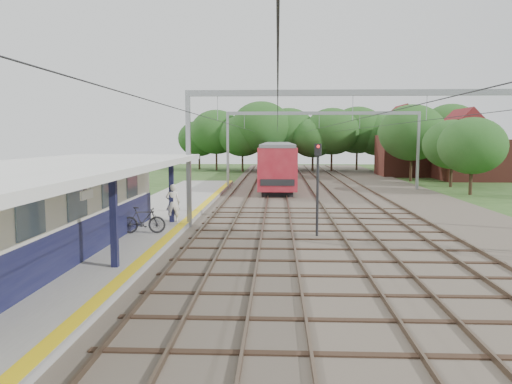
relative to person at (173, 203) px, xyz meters
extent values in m
plane|color=#2D4C1E|center=(5.84, -15.00, -1.33)|extent=(160.00, 160.00, 0.00)
cube|color=#473D33|center=(9.84, 15.00, -1.28)|extent=(18.00, 90.00, 0.10)
cube|color=gray|center=(-1.66, -1.00, -1.15)|extent=(5.00, 52.00, 0.35)
cube|color=yellow|center=(0.59, -1.00, -0.97)|extent=(0.45, 52.00, 0.01)
cube|color=beige|center=(-3.06, -8.00, 0.72)|extent=(3.20, 18.00, 3.40)
cube|color=#101234|center=(-1.44, -8.00, -0.28)|extent=(0.06, 18.00, 1.40)
cube|color=slate|center=(-1.43, -8.00, 1.22)|extent=(0.05, 16.00, 1.30)
cube|color=#101234|center=(-0.06, -9.00, 0.62)|extent=(0.22, 0.22, 3.20)
cube|color=#101234|center=(-0.06, 0.00, 0.62)|extent=(0.22, 0.22, 3.20)
cube|color=silver|center=(-1.96, -9.00, 2.34)|extent=(6.40, 20.00, 0.24)
cube|color=white|center=(-0.16, -11.00, 1.67)|extent=(0.06, 0.85, 0.26)
cube|color=brown|center=(1.62, 15.00, -1.15)|extent=(0.07, 88.00, 0.15)
cube|color=brown|center=(3.06, 15.00, -1.15)|extent=(0.07, 88.00, 0.15)
cube|color=brown|center=(4.62, 15.00, -1.15)|extent=(0.07, 88.00, 0.15)
cube|color=brown|center=(6.06, 15.00, -1.15)|extent=(0.07, 88.00, 0.15)
cube|color=brown|center=(8.32, 15.00, -1.15)|extent=(0.07, 88.00, 0.15)
cube|color=brown|center=(9.76, 15.00, -1.15)|extent=(0.07, 88.00, 0.15)
cube|color=brown|center=(11.92, 15.00, -1.15)|extent=(0.07, 88.00, 0.15)
cube|color=brown|center=(13.36, 15.00, -1.15)|extent=(0.07, 88.00, 0.15)
cube|color=gray|center=(0.84, 0.00, 2.17)|extent=(0.22, 0.22, 7.00)
cube|color=gray|center=(9.34, 0.00, 5.52)|extent=(17.00, 0.20, 0.30)
cube|color=gray|center=(0.84, 20.00, 2.17)|extent=(0.22, 0.22, 7.00)
cube|color=gray|center=(17.84, 20.00, 2.17)|extent=(0.22, 0.22, 7.00)
cube|color=gray|center=(9.34, 20.00, 5.52)|extent=(17.00, 0.20, 0.30)
cylinder|color=black|center=(2.34, 15.00, 4.17)|extent=(0.02, 88.00, 0.02)
cylinder|color=black|center=(5.34, 15.00, 4.17)|extent=(0.02, 88.00, 0.02)
cylinder|color=black|center=(9.04, 15.00, 4.17)|extent=(0.02, 88.00, 0.02)
cylinder|color=black|center=(12.64, 15.00, 4.17)|extent=(0.02, 88.00, 0.02)
cylinder|color=#382619|center=(-4.16, 46.00, 0.11)|extent=(0.28, 0.28, 2.88)
ellipsoid|color=#204E1C|center=(-4.16, 46.00, 3.63)|extent=(6.72, 6.72, 5.76)
cylinder|color=#382619|center=(1.84, 48.00, -0.07)|extent=(0.28, 0.28, 2.52)
ellipsoid|color=#204E1C|center=(1.84, 48.00, 3.01)|extent=(5.88, 5.88, 5.04)
cylinder|color=#382619|center=(7.84, 45.00, 0.29)|extent=(0.28, 0.28, 3.24)
ellipsoid|color=#204E1C|center=(7.84, 45.00, 4.25)|extent=(7.56, 7.56, 6.48)
cylinder|color=#382619|center=(13.84, 47.00, 0.02)|extent=(0.28, 0.28, 2.70)
ellipsoid|color=#204E1C|center=(13.84, 47.00, 3.32)|extent=(6.30, 6.30, 5.40)
cylinder|color=#382619|center=(20.34, 23.00, -0.07)|extent=(0.28, 0.28, 2.52)
ellipsoid|color=#204E1C|center=(20.34, 23.00, 3.01)|extent=(5.88, 5.88, 5.04)
cylinder|color=#382619|center=(20.84, 39.00, 0.11)|extent=(0.28, 0.28, 2.88)
ellipsoid|color=#204E1C|center=(20.84, 39.00, 3.63)|extent=(6.72, 6.72, 5.76)
cube|color=brown|center=(26.84, 31.00, 0.92)|extent=(7.00, 6.00, 4.50)
cube|color=maroon|center=(26.84, 31.00, 4.07)|extent=(4.99, 6.12, 4.99)
cube|color=brown|center=(21.84, 37.00, 1.17)|extent=(8.00, 6.00, 5.00)
cube|color=maroon|center=(21.84, 37.00, 4.57)|extent=(5.52, 6.12, 5.52)
imported|color=white|center=(0.00, 0.00, 0.00)|extent=(0.80, 0.61, 1.96)
imported|color=black|center=(-0.69, -3.14, -0.38)|extent=(2.04, 0.73, 1.20)
cube|color=black|center=(5.34, 21.91, -1.01)|extent=(2.44, 17.42, 0.44)
cube|color=maroon|center=(5.34, 21.91, 0.89)|extent=(3.05, 18.93, 3.34)
cube|color=black|center=(5.34, 21.91, 1.24)|extent=(3.09, 17.42, 0.95)
cube|color=slate|center=(5.34, 21.91, 2.68)|extent=(2.81, 18.93, 0.28)
cube|color=black|center=(5.34, 41.44, -1.01)|extent=(2.44, 17.42, 0.44)
cube|color=maroon|center=(5.34, 41.44, 0.89)|extent=(3.05, 18.93, 3.34)
cube|color=black|center=(5.34, 41.44, 1.24)|extent=(3.09, 17.42, 0.95)
cube|color=slate|center=(5.34, 41.44, 2.68)|extent=(2.81, 18.93, 0.28)
cylinder|color=black|center=(7.19, -2.12, 0.67)|extent=(0.15, 0.15, 4.00)
cube|color=black|center=(7.19, -2.12, 2.77)|extent=(0.34, 0.26, 0.55)
sphere|color=red|center=(7.19, -2.22, 2.92)|extent=(0.14, 0.14, 0.14)
camera|label=1|loc=(5.34, -25.06, 3.29)|focal=35.00mm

